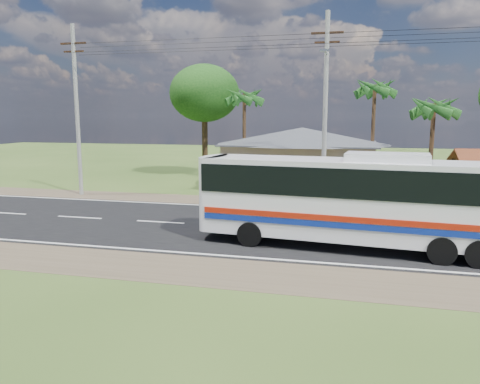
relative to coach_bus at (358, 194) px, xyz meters
The scene contains 10 objects.
ground 5.90m from the coach_bus, 154.21° to the left, with size 120.00×120.00×0.00m, color #2E4619.
road 5.90m from the coach_bus, 154.21° to the left, with size 120.00×16.00×0.03m.
house 15.88m from the coach_bus, 104.35° to the left, with size 12.40×10.00×5.00m.
utility_poles 9.83m from the coach_bus, 104.34° to the left, with size 32.80×2.22×11.00m.
palm_near 14.57m from the coach_bus, 71.17° to the left, with size 2.80×2.80×6.70m.
palm_mid 18.59m from the coach_bus, 86.60° to the left, with size 2.80×2.80×8.20m.
palm_far 20.93m from the coach_bus, 115.92° to the left, with size 2.80×2.80×7.70m.
tree_behind_house 24.64m from the coach_bus, 122.40° to the left, with size 6.00×6.00×9.61m.
coach_bus is the anchor object (origin of this frame).
motorcycle 9.96m from the coach_bus, 54.31° to the left, with size 0.55×1.57×0.82m, color black.
Camera 1 is at (4.73, -21.04, 5.21)m, focal length 35.00 mm.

